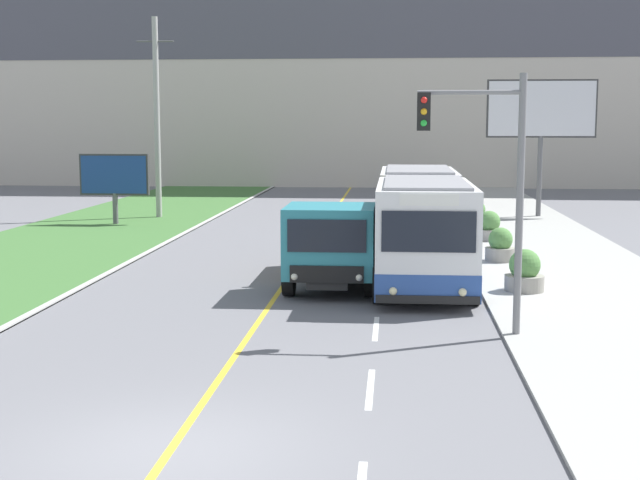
# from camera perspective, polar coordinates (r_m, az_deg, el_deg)

# --- Properties ---
(ground_plane) EXTENTS (300.00, 300.00, 0.00)m
(ground_plane) POSITION_cam_1_polar(r_m,az_deg,el_deg) (13.14, -9.58, -13.14)
(ground_plane) COLOR slate
(lane_marking_centre) EXTENTS (2.88, 140.00, 0.01)m
(lane_marking_centre) POSITION_cam_1_polar(r_m,az_deg,el_deg) (14.79, -6.40, -10.68)
(lane_marking_centre) COLOR gold
(lane_marking_centre) RESTS_ON ground_plane
(apartment_block_background) EXTENTS (80.00, 8.04, 25.99)m
(apartment_block_background) POSITION_cam_1_polar(r_m,az_deg,el_deg) (68.16, 2.19, 14.58)
(apartment_block_background) COLOR beige
(apartment_block_background) RESTS_ON ground_plane
(city_bus) EXTENTS (2.71, 12.85, 3.05)m
(city_bus) POSITION_cam_1_polar(r_m,az_deg,el_deg) (27.77, 6.47, 1.14)
(city_bus) COLOR white
(city_bus) RESTS_ON ground_plane
(dump_truck) EXTENTS (2.48, 6.50, 2.41)m
(dump_truck) POSITION_cam_1_polar(r_m,az_deg,el_deg) (24.76, 0.80, -0.32)
(dump_truck) COLOR black
(dump_truck) RESTS_ON ground_plane
(utility_pole_far) EXTENTS (1.80, 0.28, 9.63)m
(utility_pole_far) POSITION_cam_1_polar(r_m,az_deg,el_deg) (44.11, -10.40, 7.73)
(utility_pole_far) COLOR #9E9E99
(utility_pole_far) RESTS_ON ground_plane
(traffic_light_mast) EXTENTS (2.28, 0.32, 5.64)m
(traffic_light_mast) POSITION_cam_1_polar(r_m,az_deg,el_deg) (19.25, 10.76, 4.38)
(traffic_light_mast) COLOR slate
(traffic_light_mast) RESTS_ON ground_plane
(billboard_large) EXTENTS (5.23, 0.24, 6.68)m
(billboard_large) POSITION_cam_1_polar(r_m,az_deg,el_deg) (44.67, 13.99, 7.88)
(billboard_large) COLOR #59595B
(billboard_large) RESTS_ON ground_plane
(billboard_small) EXTENTS (3.17, 0.24, 3.21)m
(billboard_small) POSITION_cam_1_polar(r_m,az_deg,el_deg) (41.50, -13.02, 3.98)
(billboard_small) COLOR #59595B
(billboard_small) RESTS_ON ground_plane
(planter_round_near) EXTENTS (1.06, 1.06, 1.15)m
(planter_round_near) POSITION_cam_1_polar(r_m,az_deg,el_deg) (24.74, 12.96, -2.06)
(planter_round_near) COLOR gray
(planter_round_near) RESTS_ON sidewalk_right
(planter_round_second) EXTENTS (0.99, 0.99, 1.12)m
(planter_round_second) POSITION_cam_1_polar(r_m,az_deg,el_deg) (29.91, 11.47, -0.40)
(planter_round_second) COLOR gray
(planter_round_second) RESTS_ON sidewalk_right
(planter_round_third) EXTENTS (1.07, 1.07, 1.15)m
(planter_round_third) POSITION_cam_1_polar(r_m,az_deg,el_deg) (35.14, 10.77, 0.79)
(planter_round_third) COLOR gray
(planter_round_third) RESTS_ON sidewalk_right
(planter_round_far) EXTENTS (0.99, 0.99, 1.08)m
(planter_round_far) POSITION_cam_1_polar(r_m,az_deg,el_deg) (40.37, 9.98, 1.63)
(planter_round_far) COLOR gray
(planter_round_far) RESTS_ON sidewalk_right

